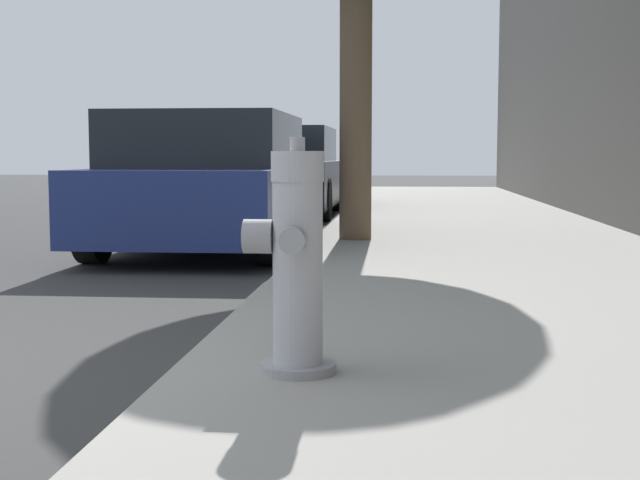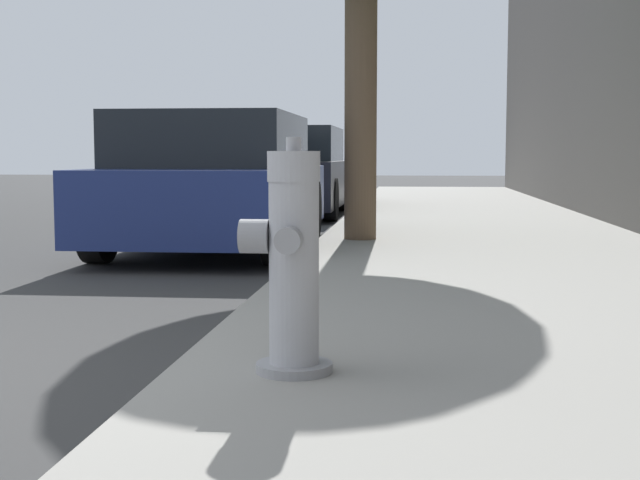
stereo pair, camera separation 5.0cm
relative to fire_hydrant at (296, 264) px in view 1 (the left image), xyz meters
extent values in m
cube|color=#99968E|center=(1.13, -0.15, -0.48)|extent=(3.21, 40.00, 0.16)
cylinder|color=#97979C|center=(0.01, 0.00, -0.39)|extent=(0.28, 0.28, 0.04)
cylinder|color=#B2B2B7|center=(0.01, 0.00, -0.03)|extent=(0.18, 0.18, 0.67)
cylinder|color=#B2B2B7|center=(0.01, 0.00, 0.36)|extent=(0.19, 0.19, 0.11)
cylinder|color=#97979C|center=(0.01, 0.00, 0.44)|extent=(0.06, 0.06, 0.05)
cylinder|color=#97979C|center=(0.01, -0.14, 0.10)|extent=(0.09, 0.09, 0.09)
cylinder|color=#97979C|center=(0.01, 0.14, 0.10)|extent=(0.09, 0.09, 0.09)
cylinder|color=#97979C|center=(-0.14, 0.00, 0.10)|extent=(0.11, 0.13, 0.13)
cube|color=navy|center=(-1.55, 5.67, -0.05)|extent=(1.76, 4.04, 0.65)
cube|color=black|center=(-1.55, 5.51, 0.54)|extent=(1.62, 2.22, 0.53)
cylinder|color=black|center=(-2.35, 6.93, -0.22)|extent=(0.20, 0.69, 0.69)
cylinder|color=black|center=(-0.75, 6.93, -0.22)|extent=(0.20, 0.69, 0.69)
cylinder|color=black|center=(-2.35, 4.42, -0.22)|extent=(0.20, 0.69, 0.69)
cylinder|color=black|center=(-0.75, 4.42, -0.22)|extent=(0.20, 0.69, 0.69)
cube|color=black|center=(-1.58, 10.96, -0.04)|extent=(1.77, 4.12, 0.70)
cube|color=black|center=(-1.58, 10.79, 0.57)|extent=(1.63, 2.26, 0.53)
cylinder|color=black|center=(-2.38, 12.23, -0.25)|extent=(0.20, 0.63, 0.63)
cylinder|color=black|center=(-0.77, 12.23, -0.25)|extent=(0.20, 0.63, 0.63)
cylinder|color=black|center=(-2.38, 9.68, -0.25)|extent=(0.20, 0.63, 0.63)
cylinder|color=black|center=(-0.77, 9.68, -0.25)|extent=(0.20, 0.63, 0.63)
cylinder|color=brown|center=(-0.07, 5.31, 0.95)|extent=(0.31, 0.31, 2.70)
camera|label=1|loc=(0.39, -3.21, 0.39)|focal=50.00mm
camera|label=2|loc=(0.44, -3.20, 0.39)|focal=50.00mm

